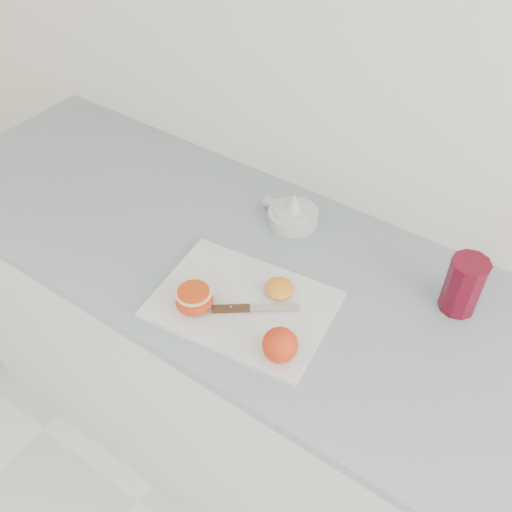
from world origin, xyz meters
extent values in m
cube|color=white|center=(0.00, 2.00, 1.35)|extent=(4.00, 0.04, 2.70)
cube|color=silver|center=(-0.05, 1.70, 0.43)|extent=(2.21, 0.60, 0.86)
cube|color=#8BA3AE|center=(-0.05, 1.70, 0.88)|extent=(2.27, 0.64, 0.03)
cube|color=silver|center=(-0.19, 1.57, 0.90)|extent=(0.40, 0.31, 0.01)
sphere|color=red|center=(-0.05, 1.50, 0.94)|extent=(0.07, 0.07, 0.07)
ellipsoid|color=red|center=(-0.26, 1.50, 0.92)|extent=(0.08, 0.08, 0.04)
cylinder|color=#EADD84|center=(-0.26, 1.50, 0.95)|extent=(0.08, 0.08, 0.00)
cylinder|color=#D84B19|center=(-0.26, 1.50, 0.95)|extent=(0.07, 0.07, 0.00)
ellipsoid|color=orange|center=(-0.14, 1.64, 0.92)|extent=(0.06, 0.06, 0.03)
cylinder|color=#C6713D|center=(-0.14, 1.64, 0.92)|extent=(0.05, 0.05, 0.00)
cube|color=#412D15|center=(-0.20, 1.54, 0.91)|extent=(0.07, 0.06, 0.01)
cube|color=#B7B7BC|center=(-0.12, 1.59, 0.91)|extent=(0.09, 0.08, 0.00)
cylinder|color=#B7B7BC|center=(-0.20, 1.54, 0.91)|extent=(0.00, 0.00, 0.01)
cylinder|color=silver|center=(-0.25, 1.87, 0.91)|extent=(0.13, 0.13, 0.03)
cylinder|color=silver|center=(-0.25, 1.87, 0.92)|extent=(0.09, 0.09, 0.01)
cone|color=silver|center=(-0.25, 1.87, 0.95)|extent=(0.04, 0.04, 0.05)
cube|color=silver|center=(-0.32, 1.88, 0.91)|extent=(0.04, 0.03, 0.01)
ellipsoid|color=orange|center=(-0.24, 1.86, 0.93)|extent=(0.01, 0.01, 0.00)
ellipsoid|color=orange|center=(-0.26, 1.88, 0.93)|extent=(0.01, 0.01, 0.00)
ellipsoid|color=orange|center=(-0.25, 1.86, 0.93)|extent=(0.01, 0.01, 0.00)
ellipsoid|color=orange|center=(-0.23, 1.87, 0.93)|extent=(0.01, 0.01, 0.00)
cylinder|color=#60091B|center=(0.19, 1.83, 0.95)|extent=(0.08, 0.08, 0.13)
cylinder|color=#E25F00|center=(0.19, 1.83, 0.90)|extent=(0.07, 0.07, 0.02)
cylinder|color=#60091B|center=(0.19, 1.83, 1.02)|extent=(0.08, 0.08, 0.00)
camera|label=1|loc=(0.29, 0.93, 1.82)|focal=40.00mm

